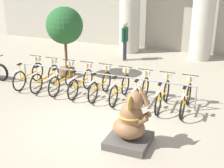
{
  "coord_description": "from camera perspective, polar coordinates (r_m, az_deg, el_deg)",
  "views": [
    {
      "loc": [
        3.25,
        -6.68,
        4.02
      ],
      "look_at": [
        0.24,
        0.64,
        1.0
      ],
      "focal_mm": 50.0,
      "sensor_mm": 36.0,
      "label": 1
    }
  ],
  "objects": [
    {
      "name": "bicycle_0",
      "position": [
        11.41,
        -14.9,
        1.71
      ],
      "size": [
        0.48,
        1.75,
        0.99
      ],
      "color": "black",
      "rests_on": "ground_plane"
    },
    {
      "name": "bicycle_6",
      "position": [
        9.58,
        5.29,
        -1.35
      ],
      "size": [
        0.48,
        1.75,
        0.99
      ],
      "color": "black",
      "rests_on": "ground_plane"
    },
    {
      "name": "bike_rack",
      "position": [
        10.06,
        -1.95,
        1.29
      ],
      "size": [
        6.11,
        0.05,
        0.77
      ],
      "color": "gray",
      "rests_on": "ground_plane"
    },
    {
      "name": "bicycle_4",
      "position": [
        10.07,
        -2.14,
        -0.14
      ],
      "size": [
        0.48,
        1.75,
        0.99
      ],
      "color": "black",
      "rests_on": "ground_plane"
    },
    {
      "name": "bicycle_7",
      "position": [
        9.42,
        9.28,
        -1.95
      ],
      "size": [
        0.48,
        1.75,
        0.99
      ],
      "color": "black",
      "rests_on": "ground_plane"
    },
    {
      "name": "bicycle_3",
      "position": [
        10.34,
        -5.66,
        0.35
      ],
      "size": [
        0.48,
        1.75,
        0.99
      ],
      "color": "black",
      "rests_on": "ground_plane"
    },
    {
      "name": "bicycle_5",
      "position": [
        9.81,
        1.5,
        -0.72
      ],
      "size": [
        0.48,
        1.75,
        0.99
      ],
      "color": "black",
      "rests_on": "ground_plane"
    },
    {
      "name": "elephant_statue",
      "position": [
        7.37,
        3.39,
        -7.36
      ],
      "size": [
        1.0,
        1.0,
        1.6
      ],
      "color": "#4C4742",
      "rests_on": "ground_plane"
    },
    {
      "name": "column_right",
      "position": [
        14.44,
        16.63,
        14.51
      ],
      "size": [
        1.22,
        1.22,
        5.16
      ],
      "color": "#BCB7A8",
      "rests_on": "ground_plane"
    },
    {
      "name": "ground_plane",
      "position": [
        8.45,
        -3.17,
        -7.56
      ],
      "size": [
        60.0,
        60.0,
        0.0
      ],
      "primitive_type": "plane",
      "color": "#9E937F"
    },
    {
      "name": "bicycle_1",
      "position": [
        11.02,
        -12.03,
        1.28
      ],
      "size": [
        0.48,
        1.75,
        0.99
      ],
      "color": "black",
      "rests_on": "ground_plane"
    },
    {
      "name": "bicycle_8",
      "position": [
        9.3,
        13.39,
        -2.56
      ],
      "size": [
        0.48,
        1.75,
        0.99
      ],
      "color": "black",
      "rests_on": "ground_plane"
    },
    {
      "name": "potted_tree",
      "position": [
        11.73,
        -8.65,
        10.11
      ],
      "size": [
        1.36,
        1.36,
        2.64
      ],
      "color": "brown",
      "rests_on": "ground_plane"
    },
    {
      "name": "person_pedestrian",
      "position": [
        13.92,
        2.37,
        8.52
      ],
      "size": [
        0.23,
        0.47,
        1.73
      ],
      "color": "#383342",
      "rests_on": "ground_plane"
    },
    {
      "name": "bicycle_2",
      "position": [
        10.66,
        -8.96,
        0.82
      ],
      "size": [
        0.48,
        1.75,
        0.99
      ],
      "color": "black",
      "rests_on": "ground_plane"
    }
  ]
}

